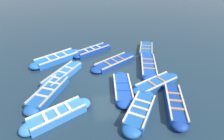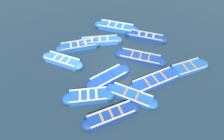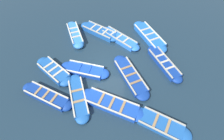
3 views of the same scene
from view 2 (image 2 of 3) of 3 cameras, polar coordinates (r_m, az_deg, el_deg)
ground_plane at (r=12.87m, az=2.68°, el=1.69°), size 120.00×120.00×0.00m
boat_mid_row at (r=16.17m, az=1.28°, el=13.85°), size 2.87×3.91×0.45m
boat_outer_left at (r=15.33m, az=11.00°, el=10.63°), size 2.43×3.47×0.41m
boat_tucked at (r=11.89m, az=-1.09°, el=-2.35°), size 3.44×1.34×0.36m
boat_near_quay at (r=14.35m, az=-10.84°, el=7.73°), size 3.55×2.40×0.45m
boat_broadside at (r=11.08m, az=6.23°, el=-8.26°), size 2.05×3.47×0.35m
boat_inner_gap at (r=10.29m, az=-0.28°, el=-14.57°), size 3.51×1.86×0.44m
boat_far_corner at (r=13.38m, az=9.16°, el=4.13°), size 2.74×3.80×0.35m
boat_end_of_row at (r=14.65m, az=-4.01°, el=9.46°), size 3.46×2.80×0.42m
boat_stern_in at (r=12.02m, az=13.83°, el=-3.38°), size 4.05×2.01×0.41m
boat_drifting at (r=13.62m, az=23.68°, el=0.72°), size 3.35×2.06×0.36m
boat_bow_out at (r=13.38m, az=-15.85°, el=2.95°), size 2.13×3.34×0.47m
boat_alongside at (r=11.01m, az=-7.67°, el=-8.55°), size 3.11×2.57×0.47m
buoy_orange_near at (r=16.90m, az=-1.81°, el=15.24°), size 0.25×0.25×0.25m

